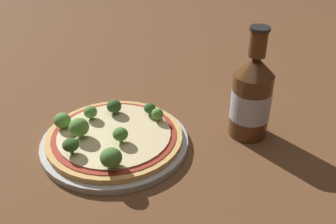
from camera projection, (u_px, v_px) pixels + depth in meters
ground_plane at (115, 145)px, 0.71m from camera, size 3.00×3.00×0.00m
plate at (112, 142)px, 0.71m from camera, size 0.27×0.27×0.01m
pizza at (112, 137)px, 0.70m from camera, size 0.24×0.24×0.01m
broccoli_floret_0 at (90, 112)px, 0.73m from camera, size 0.03×0.03×0.03m
broccoli_floret_1 at (150, 108)px, 0.75m from camera, size 0.02×0.02×0.02m
broccoli_floret_2 at (71, 145)px, 0.64m from camera, size 0.03×0.03×0.03m
broccoli_floret_3 at (79, 127)px, 0.68m from camera, size 0.03×0.03×0.04m
broccoli_floret_4 at (62, 120)px, 0.71m from camera, size 0.03×0.03×0.03m
broccoli_floret_5 at (114, 106)px, 0.75m from camera, size 0.03×0.03×0.03m
broccoli_floret_6 at (120, 134)px, 0.67m from camera, size 0.03×0.03×0.03m
broccoli_floret_7 at (158, 115)px, 0.73m from camera, size 0.02×0.02×0.02m
broccoli_floret_8 at (111, 158)px, 0.61m from camera, size 0.04×0.04×0.03m
beer_bottle at (251, 96)px, 0.71m from camera, size 0.07×0.07×0.21m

